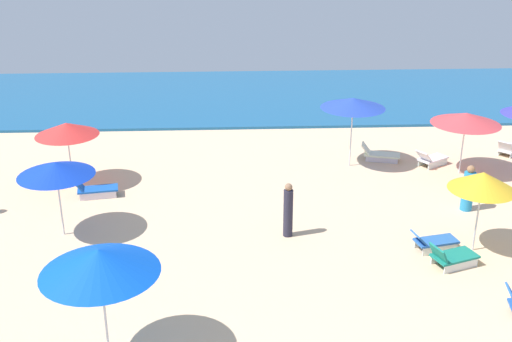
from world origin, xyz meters
TOP-DOWN VIEW (x-y plane):
  - ocean at (0.00, 24.67)m, footprint 60.00×10.66m
  - umbrella_0 at (6.57, 8.19)m, footprint 1.85×1.85m
  - lounge_chair_0_0 at (5.65, 7.35)m, footprint 1.44×1.05m
  - lounge_chair_0_1 at (5.42, 8.23)m, footprint 1.42×0.82m
  - umbrella_1 at (-5.38, 9.70)m, footprint 2.23×2.23m
  - umbrella_2 at (4.22, 14.82)m, footprint 2.40×2.40m
  - lounge_chair_2_0 at (5.49, 15.34)m, footprint 1.59×0.95m
  - lounge_chair_3_0 at (10.83, 15.75)m, footprint 1.36×1.36m
  - umbrella_5 at (-5.93, 13.46)m, footprint 2.18×2.18m
  - lounge_chair_5_0 at (-4.96, 12.39)m, footprint 1.56×0.80m
  - umbrella_6 at (8.16, 13.88)m, footprint 2.49×2.49m
  - lounge_chair_6_0 at (7.32, 14.65)m, footprint 1.43×1.19m
  - umbrella_7 at (-3.02, 3.77)m, footprint 2.45×2.45m
  - beachgoer_1 at (1.34, 9.31)m, footprint 0.38×0.38m
  - beachgoer_2 at (7.30, 10.81)m, footprint 0.50×0.50m

SIDE VIEW (x-z plane):
  - ocean at x=0.00m, z-range 0.00..0.12m
  - lounge_chair_3_0 at x=10.83m, z-range -0.10..0.57m
  - lounge_chair_2_0 at x=5.49m, z-range -0.08..0.56m
  - lounge_chair_0_1 at x=5.42m, z-range -0.05..0.58m
  - lounge_chair_6_0 at x=7.32m, z-range -0.08..0.63m
  - lounge_chair_0_0 at x=5.65m, z-range -0.07..0.63m
  - lounge_chair_5_0 at x=-4.96m, z-range -0.11..0.67m
  - beachgoer_2 at x=7.30m, z-range -0.06..1.49m
  - beachgoer_1 at x=1.34m, z-range -0.03..1.66m
  - umbrella_5 at x=-5.93m, z-range 0.93..3.23m
  - umbrella_1 at x=-5.38m, z-range 0.96..3.29m
  - umbrella_6 at x=8.16m, z-range 0.96..3.29m
  - umbrella_0 at x=6.57m, z-range 0.94..3.36m
  - umbrella_7 at x=-3.02m, z-range 1.11..3.85m
  - umbrella_2 at x=4.22m, z-range 1.14..3.82m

